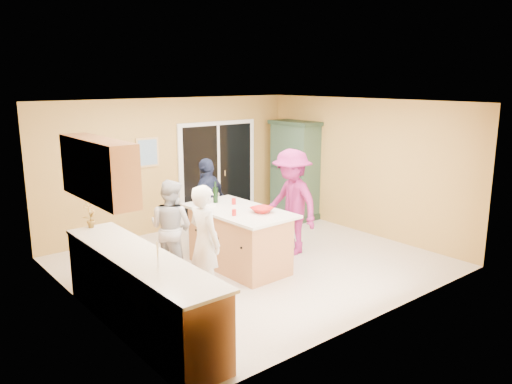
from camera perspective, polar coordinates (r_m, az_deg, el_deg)
floor at (r=8.29m, az=-0.37°, el=-8.04°), size 5.50×5.50×0.00m
ceiling at (r=7.76m, az=-0.40°, el=10.21°), size 5.50×5.00×0.10m
wall_back at (r=9.96m, az=-9.45°, el=3.09°), size 5.50×0.10×2.60m
wall_front at (r=6.23m, az=14.21°, el=-2.94°), size 5.50×0.10×2.60m
wall_left at (r=6.60m, az=-19.32°, el=-2.40°), size 0.10×5.00×2.60m
wall_right at (r=9.85m, az=12.19°, el=2.87°), size 0.10×5.00×2.60m
left_cabinet_run at (r=6.07m, az=-12.48°, el=-11.70°), size 0.65×3.05×1.24m
upper_cabinets at (r=6.36m, az=-17.60°, el=2.47°), size 0.35×1.60×0.75m
sliding_door at (r=10.53m, az=-4.35°, el=2.36°), size 1.90×0.07×2.10m
framed_picture at (r=9.64m, az=-12.29°, el=4.45°), size 0.46×0.04×0.56m
kitchen_island at (r=7.95m, az=-1.94°, el=-5.55°), size 1.05×1.85×0.96m
green_hutch at (r=10.80m, az=4.46°, el=2.44°), size 0.60×1.14×2.08m
woman_white at (r=6.83m, az=-5.90°, el=-5.69°), size 0.40×0.59×1.58m
woman_grey at (r=7.70m, az=-9.68°, el=-4.03°), size 0.82×0.90×1.49m
woman_navy at (r=8.81m, az=-5.50°, el=-1.32°), size 1.03×0.73×1.62m
woman_magenta at (r=8.51m, az=4.10°, el=-1.15°), size 0.73×1.20×1.81m
serving_bowl at (r=7.62m, az=0.67°, el=-2.05°), size 0.34×0.34×0.08m
tulip_vase at (r=7.23m, az=-18.44°, el=-2.52°), size 0.23×0.20×0.36m
tumbler_near at (r=7.44m, az=-2.52°, el=-2.35°), size 0.08×0.08×0.10m
tumbler_far at (r=8.10m, az=-2.56°, el=-1.07°), size 0.09×0.09×0.10m
wine_bottle at (r=8.22m, az=-4.66°, el=-0.28°), size 0.08×0.08×0.35m
white_plate at (r=8.07m, az=-5.34°, el=-1.49°), size 0.27×0.27×0.02m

